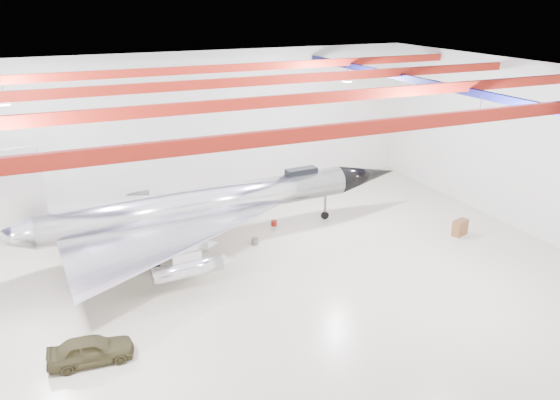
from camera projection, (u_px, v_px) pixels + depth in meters
name	position (u px, v px, depth m)	size (l,w,h in m)	color
floor	(235.00, 284.00, 29.70)	(40.00, 40.00, 0.00)	beige
wall_back	(167.00, 128.00, 40.65)	(40.00, 40.00, 0.00)	silver
wall_right	(525.00, 148.00, 35.26)	(30.00, 30.00, 0.00)	silver
ceiling	(229.00, 80.00, 25.84)	(40.00, 40.00, 0.00)	#0A0F38
ceiling_structure	(229.00, 94.00, 26.08)	(39.50, 29.50, 1.08)	#9C1D11
jet_aircraft	(204.00, 207.00, 33.77)	(27.39, 16.57, 7.46)	silver
jeep	(91.00, 350.00, 23.21)	(1.43, 3.56, 1.21)	#3A351D
desk	(460.00, 227.00, 35.70)	(1.13, 0.56, 1.03)	brown
crate_ply	(143.00, 261.00, 31.92)	(0.59, 0.47, 0.41)	olive
toolbox_red	(164.00, 222.00, 37.54)	(0.39, 0.31, 0.27)	maroon
engine_drum	(255.00, 241.00, 34.45)	(0.45, 0.45, 0.41)	#59595B
parts_bin	(202.00, 229.00, 36.11)	(0.67, 0.53, 0.47)	olive
crate_small	(92.00, 262.00, 31.88)	(0.36, 0.29, 0.25)	#59595B
tool_chest	(274.00, 223.00, 37.26)	(0.40, 0.40, 0.36)	maroon
spares_box	(219.00, 224.00, 37.04)	(0.41, 0.41, 0.37)	#59595B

